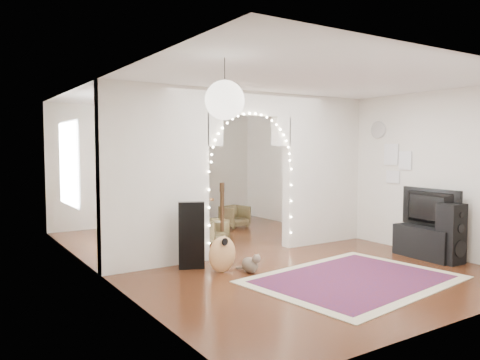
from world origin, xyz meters
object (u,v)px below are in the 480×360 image
media_console (425,242)px  acoustic_guitar (222,240)px  dining_table (178,202)px  dining_chair_right (235,216)px  bookcase (179,195)px  dining_chair_left (212,231)px  floor_speaker (451,234)px

media_console → acoustic_guitar: bearing=165.4°
acoustic_guitar → dining_table: acoustic_guitar is taller
dining_chair_right → bookcase: bearing=111.9°
acoustic_guitar → bookcase: 4.56m
bookcase → dining_chair_left: (-0.51, -2.47, -0.45)m
dining_chair_left → acoustic_guitar: bearing=-138.8°
acoustic_guitar → floor_speaker: (3.20, -1.45, -0.01)m
media_console → dining_chair_left: media_console is taller
media_console → dining_chair_left: (-2.31, 2.87, -0.03)m
floor_speaker → media_console: (0.00, 0.44, -0.21)m
dining_table → dining_chair_right: dining_table is taller
floor_speaker → bookcase: 6.06m
bookcase → dining_chair_left: bearing=-95.6°
floor_speaker → dining_table: 5.03m
dining_table → floor_speaker: bearing=-59.2°
floor_speaker → dining_table: floor_speaker is taller
floor_speaker → bookcase: size_ratio=0.69×
dining_chair_left → bookcase: bearing=55.1°
bookcase → acoustic_guitar: bearing=-101.9°
dining_table → bookcase: bearing=64.2°
floor_speaker → dining_chair_left: bearing=125.9°
bookcase → dining_table: 1.61m
dining_table → media_console: bearing=-56.4°
dining_chair_left → dining_chair_right: dining_chair_right is taller
bookcase → dining_table: bearing=-110.4°
media_console → dining_chair_right: bearing=106.9°
bookcase → dining_table: (-0.72, -1.44, 0.01)m
acoustic_guitar → dining_table: 2.98m
dining_chair_right → acoustic_guitar: bearing=-135.2°
media_console → dining_chair_left: size_ratio=2.05×
acoustic_guitar → dining_table: (0.69, 2.89, 0.21)m
acoustic_guitar → floor_speaker: bearing=-42.5°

